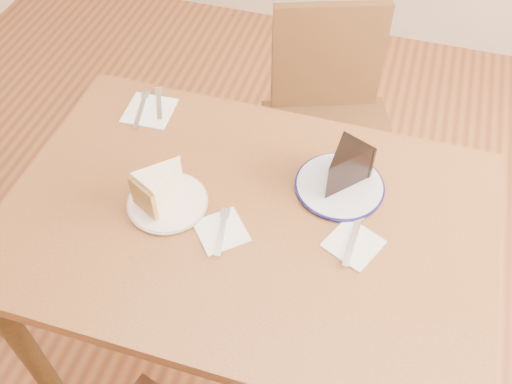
% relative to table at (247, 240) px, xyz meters
% --- Properties ---
extents(ground, '(4.00, 4.00, 0.00)m').
position_rel_table_xyz_m(ground, '(0.00, 0.00, -0.65)').
color(ground, '#512915').
rests_on(ground, ground).
extents(table, '(1.20, 0.80, 0.75)m').
position_rel_table_xyz_m(table, '(0.00, 0.00, 0.00)').
color(table, '#4E2B15').
rests_on(table, ground).
extents(chair_far, '(0.56, 0.56, 0.89)m').
position_rel_table_xyz_m(chair_far, '(0.09, 0.63, -0.15)').
color(chair_far, '#351F0F').
rests_on(chair_far, ground).
extents(plate_cream, '(0.19, 0.19, 0.01)m').
position_rel_table_xyz_m(plate_cream, '(-0.20, -0.02, 0.10)').
color(plate_cream, white).
rests_on(plate_cream, table).
extents(plate_navy, '(0.22, 0.22, 0.01)m').
position_rel_table_xyz_m(plate_navy, '(0.20, 0.16, 0.10)').
color(plate_navy, silver).
rests_on(plate_navy, table).
extents(carrot_cake, '(0.13, 0.14, 0.09)m').
position_rel_table_xyz_m(carrot_cake, '(-0.21, -0.01, 0.16)').
color(carrot_cake, beige).
rests_on(carrot_cake, plate_cream).
extents(chocolate_cake, '(0.14, 0.16, 0.10)m').
position_rel_table_xyz_m(chocolate_cake, '(0.20, 0.16, 0.16)').
color(chocolate_cake, black).
rests_on(chocolate_cake, plate_navy).
extents(napkin_cream, '(0.16, 0.16, 0.00)m').
position_rel_table_xyz_m(napkin_cream, '(-0.04, -0.06, 0.10)').
color(napkin_cream, white).
rests_on(napkin_cream, table).
extents(napkin_navy, '(0.15, 0.15, 0.00)m').
position_rel_table_xyz_m(napkin_navy, '(0.27, -0.01, 0.10)').
color(napkin_navy, white).
rests_on(napkin_navy, table).
extents(napkin_spare, '(0.14, 0.14, 0.00)m').
position_rel_table_xyz_m(napkin_spare, '(-0.38, 0.29, 0.10)').
color(napkin_spare, white).
rests_on(napkin_spare, table).
extents(fork_cream, '(0.04, 0.14, 0.00)m').
position_rel_table_xyz_m(fork_cream, '(-0.04, -0.07, 0.10)').
color(fork_cream, silver).
rests_on(fork_cream, napkin_cream).
extents(knife_navy, '(0.02, 0.17, 0.00)m').
position_rel_table_xyz_m(knife_navy, '(0.26, 0.01, 0.10)').
color(knife_navy, silver).
rests_on(knife_navy, napkin_navy).
extents(fork_spare, '(0.07, 0.13, 0.00)m').
position_rel_table_xyz_m(fork_spare, '(-0.37, 0.32, 0.10)').
color(fork_spare, silver).
rests_on(fork_spare, napkin_spare).
extents(knife_spare, '(0.05, 0.16, 0.00)m').
position_rel_table_xyz_m(knife_spare, '(-0.41, 0.28, 0.10)').
color(knife_spare, silver).
rests_on(knife_spare, napkin_spare).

